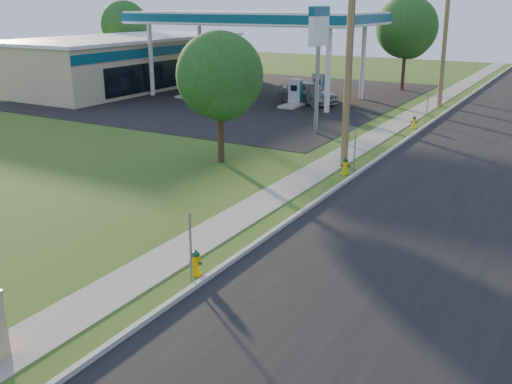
# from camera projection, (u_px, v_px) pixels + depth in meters

# --- Properties ---
(ground_plane) EXTENTS (140.00, 140.00, 0.00)m
(ground_plane) POSITION_uv_depth(u_px,v_px,m) (60.00, 363.00, 11.66)
(ground_plane) COLOR #2F4E17
(ground_plane) RESTS_ON ground
(road) EXTENTS (8.00, 120.00, 0.02)m
(road) POSITION_uv_depth(u_px,v_px,m) (413.00, 240.00, 17.73)
(road) COLOR black
(road) RESTS_ON ground
(curb) EXTENTS (0.15, 120.00, 0.15)m
(curb) POSITION_uv_depth(u_px,v_px,m) (298.00, 215.00, 19.62)
(curb) COLOR #A8A59A
(curb) RESTS_ON ground
(sidewalk) EXTENTS (1.50, 120.00, 0.03)m
(sidewalk) POSITION_uv_depth(u_px,v_px,m) (254.00, 208.00, 20.47)
(sidewalk) COLOR gray
(sidewalk) RESTS_ON ground
(forecourt) EXTENTS (26.00, 28.00, 0.02)m
(forecourt) POSITION_uv_depth(u_px,v_px,m) (233.00, 95.00, 45.55)
(forecourt) COLOR black
(forecourt) RESTS_ON ground
(utility_pole_mid) EXTENTS (1.40, 0.32, 9.80)m
(utility_pole_mid) POSITION_uv_depth(u_px,v_px,m) (349.00, 54.00, 24.35)
(utility_pole_mid) COLOR brown
(utility_pole_mid) RESTS_ON ground
(utility_pole_far) EXTENTS (1.40, 0.32, 9.50)m
(utility_pole_far) POSITION_uv_depth(u_px,v_px,m) (445.00, 37.00, 39.18)
(utility_pole_far) COLOR brown
(utility_pole_far) RESTS_ON ground
(sign_post_near) EXTENTS (0.05, 0.04, 2.00)m
(sign_post_near) POSITION_uv_depth(u_px,v_px,m) (191.00, 248.00, 14.68)
(sign_post_near) COLOR gray
(sign_post_near) RESTS_ON ground
(sign_post_mid) EXTENTS (0.05, 0.04, 2.00)m
(sign_post_mid) POSITION_uv_depth(u_px,v_px,m) (355.00, 151.00, 24.37)
(sign_post_mid) COLOR gray
(sign_post_mid) RESTS_ON ground
(sign_post_far) EXTENTS (0.05, 0.04, 2.00)m
(sign_post_far) POSITION_uv_depth(u_px,v_px,m) (427.00, 108.00, 34.39)
(sign_post_far) COLOR gray
(sign_post_far) RESTS_ON ground
(gas_canopy) EXTENTS (18.18, 9.18, 6.40)m
(gas_canopy) POSITION_uv_depth(u_px,v_px,m) (255.00, 19.00, 42.74)
(gas_canopy) COLOR silver
(gas_canopy) RESTS_ON ground
(fuel_pump_nw) EXTENTS (1.20, 3.20, 1.90)m
(fuel_pump_nw) POSITION_uv_depth(u_px,v_px,m) (193.00, 87.00, 44.87)
(fuel_pump_nw) COLOR #A8A59A
(fuel_pump_nw) RESTS_ON ground
(fuel_pump_ne) EXTENTS (1.20, 3.20, 1.90)m
(fuel_pump_ne) POSITION_uv_depth(u_px,v_px,m) (295.00, 96.00, 40.59)
(fuel_pump_ne) COLOR #A8A59A
(fuel_pump_ne) RESTS_ON ground
(fuel_pump_sw) EXTENTS (1.20, 3.20, 1.90)m
(fuel_pump_sw) POSITION_uv_depth(u_px,v_px,m) (221.00, 81.00, 48.15)
(fuel_pump_sw) COLOR #A8A59A
(fuel_pump_sw) RESTS_ON ground
(fuel_pump_se) EXTENTS (1.20, 3.20, 1.90)m
(fuel_pump_se) POSITION_uv_depth(u_px,v_px,m) (318.00, 89.00, 43.87)
(fuel_pump_se) COLOR #A8A59A
(fuel_pump_se) RESTS_ON ground
(convenience_store) EXTENTS (10.40, 22.40, 4.25)m
(convenience_store) POSITION_uv_depth(u_px,v_px,m) (127.00, 61.00, 50.10)
(convenience_store) COLOR tan
(convenience_store) RESTS_ON ground
(price_pylon) EXTENTS (0.34, 2.04, 6.85)m
(price_pylon) POSITION_uv_depth(u_px,v_px,m) (319.00, 34.00, 30.57)
(price_pylon) COLOR gray
(price_pylon) RESTS_ON ground
(tree_verge) EXTENTS (3.90, 3.90, 5.91)m
(tree_verge) POSITION_uv_depth(u_px,v_px,m) (221.00, 79.00, 25.18)
(tree_verge) COLOR #372A1A
(tree_verge) RESTS_ON ground
(tree_lot) EXTENTS (5.04, 5.04, 7.64)m
(tree_lot) POSITION_uv_depth(u_px,v_px,m) (407.00, 30.00, 46.62)
(tree_lot) COLOR #372A1A
(tree_lot) RESTS_ON ground
(tree_back) EXTENTS (4.81, 4.81, 7.30)m
(tree_back) POSITION_uv_depth(u_px,v_px,m) (125.00, 26.00, 59.12)
(tree_back) COLOR #372A1A
(tree_back) RESTS_ON ground
(hydrant_near) EXTENTS (0.37, 0.33, 0.73)m
(hydrant_near) POSITION_uv_depth(u_px,v_px,m) (196.00, 263.00, 15.35)
(hydrant_near) COLOR #E3B600
(hydrant_near) RESTS_ON ground
(hydrant_mid) EXTENTS (0.38, 0.34, 0.74)m
(hydrant_mid) POSITION_uv_depth(u_px,v_px,m) (345.00, 166.00, 24.43)
(hydrant_mid) COLOR #DDBC06
(hydrant_mid) RESTS_ON ground
(hydrant_far) EXTENTS (0.38, 0.34, 0.73)m
(hydrant_far) POSITION_uv_depth(u_px,v_px,m) (414.00, 122.00, 33.42)
(hydrant_far) COLOR yellow
(hydrant_far) RESTS_ON ground
(car_silver) EXTENTS (5.24, 3.62, 1.66)m
(car_silver) POSITION_uv_depth(u_px,v_px,m) (308.00, 92.00, 41.51)
(car_silver) COLOR #9DA0A4
(car_silver) RESTS_ON ground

